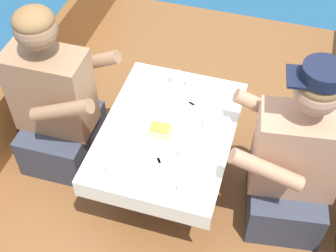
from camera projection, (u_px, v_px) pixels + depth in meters
name	position (u px, v px, depth m)	size (l,w,h in m)	color
ground_plane	(165.00, 213.00, 2.78)	(60.00, 60.00, 0.00)	navy
boat_deck	(165.00, 200.00, 2.68)	(1.96, 3.46, 0.27)	brown
gunwale_port	(3.00, 126.00, 2.62)	(0.06, 3.46, 0.39)	brown
cockpit_table	(168.00, 134.00, 2.34)	(0.64, 0.86, 0.42)	#B2B2B7
person_port	(56.00, 105.00, 2.45)	(0.53, 0.45, 0.98)	#333847
person_starboard	(293.00, 165.00, 2.20)	(0.56, 0.50, 0.99)	#333847
plate_sandwich	(160.00, 134.00, 2.28)	(0.18, 0.18, 0.01)	white
plate_bread	(205.00, 95.00, 2.46)	(0.17, 0.17, 0.01)	white
sandwich	(160.00, 130.00, 2.26)	(0.11, 0.07, 0.05)	#E0BC7F
bowl_port_near	(136.00, 107.00, 2.38)	(0.12, 0.12, 0.04)	white
bowl_starboard_near	(191.00, 188.00, 2.04)	(0.12, 0.12, 0.04)	white
bowl_center_far	(217.00, 123.00, 2.30)	(0.14, 0.14, 0.04)	white
bowl_port_far	(192.00, 152.00, 2.18)	(0.13, 0.13, 0.04)	white
coffee_cup_port	(177.00, 78.00, 2.51)	(0.10, 0.07, 0.06)	white
coffee_cup_starboard	(114.00, 168.00, 2.11)	(0.10, 0.07, 0.06)	white
utensil_spoon_starboard	(102.00, 152.00, 2.21)	(0.17, 0.04, 0.01)	silver
utensil_knife_port	(125.00, 134.00, 2.28)	(0.10, 0.15, 0.00)	silver
utensil_fork_port	(199.00, 108.00, 2.40)	(0.16, 0.08, 0.00)	silver
utensil_spoon_center	(168.00, 97.00, 2.45)	(0.11, 0.15, 0.01)	silver
utensil_fork_starboard	(162.00, 169.00, 2.14)	(0.11, 0.15, 0.00)	silver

